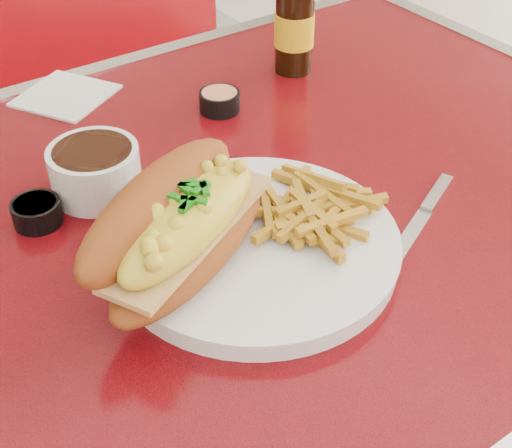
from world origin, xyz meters
TOP-DOWN VIEW (x-y plane):
  - diner_table at (0.00, 0.00)m, footprint 1.23×0.83m
  - booth_bench_far at (0.00, 0.81)m, footprint 1.20×0.51m
  - dinner_plate at (-0.01, -0.09)m, footprint 0.36×0.36m
  - mac_hoagie at (-0.08, -0.07)m, footprint 0.27×0.21m
  - fries_pile at (0.06, -0.09)m, footprint 0.15×0.14m
  - fork at (0.07, -0.06)m, footprint 0.03×0.16m
  - gravy_ramekin at (-0.09, 0.11)m, footprint 0.13×0.13m
  - sauce_cup_left at (-0.17, 0.09)m, footprint 0.06×0.06m
  - sauce_cup_right at (0.13, 0.19)m, footprint 0.06×0.06m
  - beer_bottle at (0.28, 0.23)m, footprint 0.06×0.06m
  - knife at (0.18, -0.14)m, footprint 0.19×0.10m
  - paper_napkin at (-0.03, 0.34)m, footprint 0.16×0.16m

SIDE VIEW (x-z plane):
  - booth_bench_far at x=0.00m, z-range -0.16..0.74m
  - diner_table at x=0.00m, z-range 0.22..0.99m
  - paper_napkin at x=-0.03m, z-range 0.77..0.77m
  - knife at x=0.18m, z-range 0.77..0.78m
  - dinner_plate at x=-0.01m, z-range 0.77..0.79m
  - sauce_cup_left at x=-0.17m, z-range 0.77..0.80m
  - sauce_cup_right at x=0.13m, z-range 0.77..0.80m
  - fork at x=0.07m, z-range 0.79..0.79m
  - gravy_ramekin at x=-0.09m, z-range 0.77..0.83m
  - fries_pile at x=0.06m, z-range 0.79..0.82m
  - mac_hoagie at x=-0.08m, z-range 0.78..0.89m
  - beer_bottle at x=0.28m, z-range 0.74..0.97m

